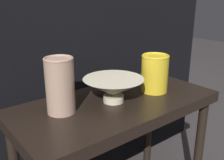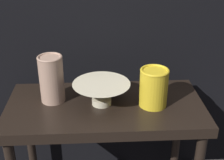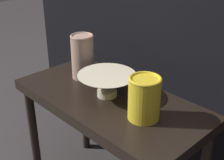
% 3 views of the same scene
% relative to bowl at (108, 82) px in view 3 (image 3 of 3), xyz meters
% --- Properties ---
extents(table, '(0.74, 0.36, 0.49)m').
position_rel_bowl_xyz_m(table, '(0.01, -0.00, -0.12)').
color(table, black).
rests_on(table, ground_plane).
extents(couch_backdrop, '(1.53, 0.50, 0.88)m').
position_rel_bowl_xyz_m(couch_backdrop, '(0.01, 0.48, -0.10)').
color(couch_backdrop, black).
rests_on(couch_backdrop, ground_plane).
extents(bowl, '(0.21, 0.21, 0.09)m').
position_rel_bowl_xyz_m(bowl, '(0.00, 0.00, 0.00)').
color(bowl, beige).
rests_on(bowl, table).
extents(vase_textured_left, '(0.09, 0.09, 0.18)m').
position_rel_bowl_xyz_m(vase_textured_left, '(-0.18, 0.04, 0.04)').
color(vase_textured_left, tan).
rests_on(vase_textured_left, table).
extents(vase_colorful_right, '(0.10, 0.10, 0.14)m').
position_rel_bowl_xyz_m(vase_colorful_right, '(0.19, -0.02, 0.02)').
color(vase_colorful_right, gold).
rests_on(vase_colorful_right, table).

